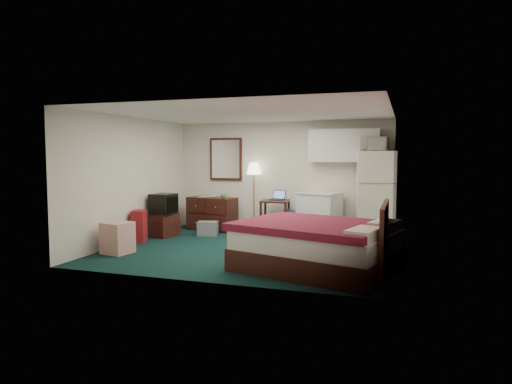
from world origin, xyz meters
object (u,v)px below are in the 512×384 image
(desk, at_px, (275,217))
(kitchen_counter, at_px, (319,215))
(floor_lamp, at_px, (254,197))
(suitcase, at_px, (139,226))
(tv_stand, at_px, (163,225))
(dresser, at_px, (212,214))
(fridge, at_px, (375,195))
(bed, at_px, (317,246))

(desk, bearing_deg, kitchen_counter, 3.80)
(kitchen_counter, bearing_deg, floor_lamp, -168.14)
(kitchen_counter, relative_size, suitcase, 1.42)
(tv_stand, height_order, suitcase, suitcase)
(floor_lamp, xyz_separation_m, suitcase, (-1.76, -2.02, -0.47))
(tv_stand, bearing_deg, floor_lamp, 53.04)
(kitchen_counter, distance_m, suitcase, 3.81)
(dresser, height_order, floor_lamp, floor_lamp)
(desk, bearing_deg, fridge, -2.68)
(bed, xyz_separation_m, tv_stand, (-3.69, 1.78, -0.11))
(fridge, distance_m, tv_stand, 4.54)
(bed, relative_size, tv_stand, 4.13)
(floor_lamp, height_order, kitchen_counter, floor_lamp)
(floor_lamp, distance_m, suitcase, 2.72)
(fridge, bearing_deg, floor_lamp, 167.28)
(kitchen_counter, xyz_separation_m, tv_stand, (-3.17, -1.19, -0.21))
(bed, bearing_deg, floor_lamp, 139.10)
(desk, height_order, fridge, fridge)
(kitchen_counter, bearing_deg, tv_stand, -142.29)
(kitchen_counter, relative_size, tv_stand, 1.68)
(floor_lamp, height_order, bed, floor_lamp)
(dresser, relative_size, floor_lamp, 0.71)
(kitchen_counter, height_order, fridge, fridge)
(desk, height_order, tv_stand, desk)
(kitchen_counter, relative_size, bed, 0.41)
(fridge, bearing_deg, suitcase, -166.71)
(floor_lamp, relative_size, tv_stand, 2.91)
(dresser, relative_size, desk, 1.49)
(dresser, distance_m, bed, 4.17)
(dresser, xyz_separation_m, tv_stand, (-0.67, -1.09, -0.13))
(floor_lamp, relative_size, bed, 0.70)
(suitcase, bearing_deg, fridge, 3.63)
(dresser, distance_m, desk, 1.55)
(floor_lamp, bearing_deg, bed, -56.40)
(floor_lamp, bearing_deg, fridge, -3.57)
(desk, height_order, bed, desk)
(desk, distance_m, kitchen_counter, 0.97)
(fridge, bearing_deg, kitchen_counter, 169.46)
(desk, height_order, suitcase, desk)
(floor_lamp, height_order, fridge, fridge)
(floor_lamp, distance_m, bed, 3.77)
(kitchen_counter, bearing_deg, desk, -152.47)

